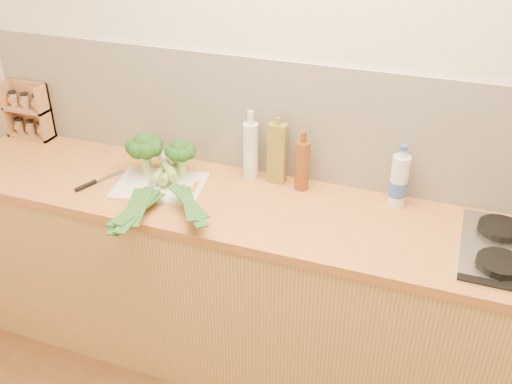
# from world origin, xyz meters

# --- Properties ---
(room_shell) EXTENTS (3.50, 3.50, 3.50)m
(room_shell) POSITION_xyz_m (0.00, 1.49, 1.17)
(room_shell) COLOR beige
(room_shell) RESTS_ON ground
(counter) EXTENTS (3.20, 0.62, 0.90)m
(counter) POSITION_xyz_m (0.00, 1.20, 0.45)
(counter) COLOR tan
(counter) RESTS_ON ground
(chopping_board) EXTENTS (0.44, 0.36, 0.01)m
(chopping_board) POSITION_xyz_m (-0.56, 1.19, 0.91)
(chopping_board) COLOR beige
(chopping_board) RESTS_ON counter
(broccoli_left) EXTENTS (0.17, 0.17, 0.21)m
(broccoli_left) POSITION_xyz_m (-0.66, 1.26, 1.05)
(broccoli_left) COLOR #A3CD77
(broccoli_left) RESTS_ON chopping_board
(broccoli_right) EXTENTS (0.14, 0.14, 0.18)m
(broccoli_right) POSITION_xyz_m (-0.50, 1.29, 1.04)
(broccoli_right) COLOR #A3CD77
(broccoli_right) RESTS_ON chopping_board
(leek_front) EXTENTS (0.16, 0.72, 0.04)m
(leek_front) POSITION_xyz_m (-0.57, 1.17, 0.94)
(leek_front) COLOR white
(leek_front) RESTS_ON chopping_board
(leek_mid) EXTENTS (0.12, 0.68, 0.04)m
(leek_mid) POSITION_xyz_m (-0.52, 1.15, 0.95)
(leek_mid) COLOR white
(leek_mid) RESTS_ON chopping_board
(leek_back) EXTENTS (0.50, 0.55, 0.04)m
(leek_back) POSITION_xyz_m (-0.48, 1.18, 0.97)
(leek_back) COLOR white
(leek_back) RESTS_ON chopping_board
(chefs_knife) EXTENTS (0.12, 0.26, 0.02)m
(chefs_knife) POSITION_xyz_m (-0.85, 1.10, 0.91)
(chefs_knife) COLOR silver
(chefs_knife) RESTS_ON counter
(spice_rack) EXTENTS (0.24, 0.10, 0.29)m
(spice_rack) POSITION_xyz_m (-1.45, 1.44, 1.03)
(spice_rack) COLOR #B1784C
(spice_rack) RESTS_ON counter
(oil_tin) EXTENTS (0.08, 0.05, 0.31)m
(oil_tin) POSITION_xyz_m (-0.08, 1.42, 1.04)
(oil_tin) COLOR olive
(oil_tin) RESTS_ON counter
(glass_bottle) EXTENTS (0.07, 0.07, 0.33)m
(glass_bottle) POSITION_xyz_m (-0.21, 1.41, 1.04)
(glass_bottle) COLOR silver
(glass_bottle) RESTS_ON counter
(amber_bottle) EXTENTS (0.06, 0.06, 0.28)m
(amber_bottle) POSITION_xyz_m (0.04, 1.39, 1.02)
(amber_bottle) COLOR brown
(amber_bottle) RESTS_ON counter
(water_bottle) EXTENTS (0.08, 0.08, 0.25)m
(water_bottle) POSITION_xyz_m (0.46, 1.41, 1.01)
(water_bottle) COLOR silver
(water_bottle) RESTS_ON counter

